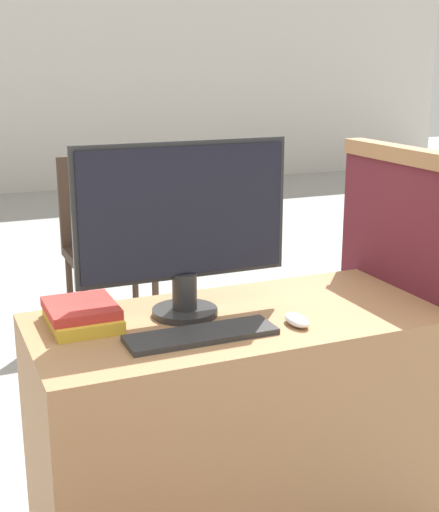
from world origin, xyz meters
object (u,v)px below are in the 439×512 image
book_stack (82,314)px  far_chair (105,236)px  monitor (183,223)px  keyboard (201,335)px  mouse (297,320)px

book_stack → far_chair: size_ratio=0.26×
monitor → book_stack: (-0.29, 0.04, -0.24)m
keyboard → mouse: bearing=-3.9°
monitor → book_stack: size_ratio=2.55×
keyboard → book_stack: 0.35m
monitor → book_stack: 0.38m
monitor → keyboard: 0.33m
keyboard → book_stack: (-0.27, 0.22, 0.02)m
keyboard → far_chair: 2.08m
mouse → far_chair: bearing=90.9°
monitor → keyboard: size_ratio=1.53×
mouse → far_chair: 2.08m
monitor → far_chair: (0.23, 1.87, -0.48)m
mouse → far_chair: far_chair is taller
keyboard → far_chair: far_chair is taller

